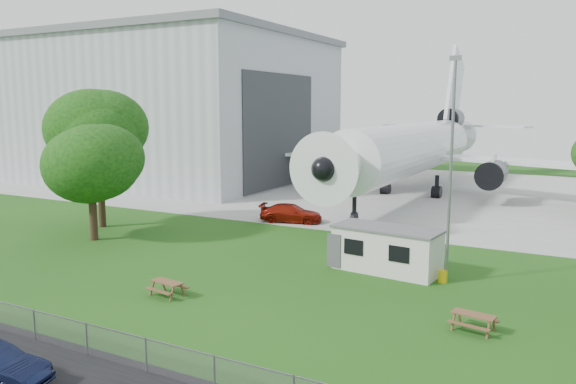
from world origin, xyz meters
The scene contains 12 objects.
ground centered at (0.00, 0.00, 0.00)m, with size 160.00×160.00×0.00m, color #296018.
concrete_apron centered at (0.00, 38.00, 0.01)m, with size 120.00×46.00×0.03m, color #B7B7B2.
hangar centered at (-37.97, 36.00, 9.41)m, with size 43.00×31.00×18.55m.
airliner centered at (-2.00, 35.86, 5.27)m, with size 46.36×47.73×17.69m.
site_cabin centered at (4.65, 6.73, 1.31)m, with size 6.88×3.36×2.62m.
picnic_west centered at (-3.81, -2.66, 0.00)m, with size 1.80×1.50×0.76m, color brown, non-canonical shape.
picnic_east centered at (10.73, 0.01, 0.00)m, with size 1.80×1.50×0.76m, color brown, non-canonical shape.
fence centered at (0.00, -9.50, 0.00)m, with size 58.00×0.04×1.30m, color gray.
lamp_mast centered at (8.20, 6.20, 6.00)m, with size 0.16×0.16×12.00m, color slate.
tree_west_big centered at (-19.33, 7.87, 7.49)m, with size 8.61×8.61×11.81m.
tree_west_small centered at (-16.44, 4.32, 5.57)m, with size 7.62×7.62×9.38m.
car_apron_van centered at (-6.83, 16.53, 0.75)m, with size 2.10×5.17×1.50m, color maroon.
Camera 1 is at (14.51, -23.93, 9.52)m, focal length 35.00 mm.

